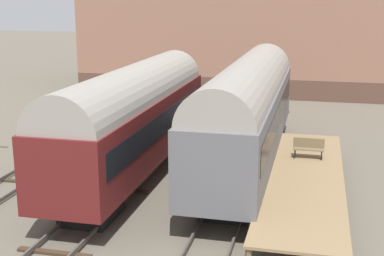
% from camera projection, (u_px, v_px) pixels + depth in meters
% --- Properties ---
extents(ground_plane, '(200.00, 200.00, 0.00)m').
position_uv_depth(ground_plane, '(92.00, 218.00, 20.40)').
color(ground_plane, '#60594C').
extents(track_middle, '(2.60, 60.00, 0.26)m').
position_uv_depth(track_middle, '(92.00, 215.00, 20.36)').
color(track_middle, '#4C4742').
rests_on(track_middle, ground).
extents(track_right, '(2.60, 60.00, 0.26)m').
position_uv_depth(track_right, '(218.00, 228.00, 19.26)').
color(track_right, '#4C4742').
rests_on(track_right, ground).
extents(train_car_maroon, '(3.03, 15.08, 5.22)m').
position_uv_depth(train_car_maroon, '(133.00, 115.00, 24.39)').
color(train_car_maroon, black).
rests_on(train_car_maroon, ground).
extents(train_car_grey, '(3.03, 17.39, 5.39)m').
position_uv_depth(train_car_grey, '(248.00, 107.00, 25.59)').
color(train_car_grey, black).
rests_on(train_car_grey, ground).
extents(station_platform, '(3.14, 13.85, 1.04)m').
position_uv_depth(station_platform, '(305.00, 178.00, 22.04)').
color(station_platform, '#8C704C').
rests_on(station_platform, ground).
extents(bench, '(1.40, 0.40, 0.91)m').
position_uv_depth(bench, '(309.00, 148.00, 24.37)').
color(bench, brown).
rests_on(bench, station_platform).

